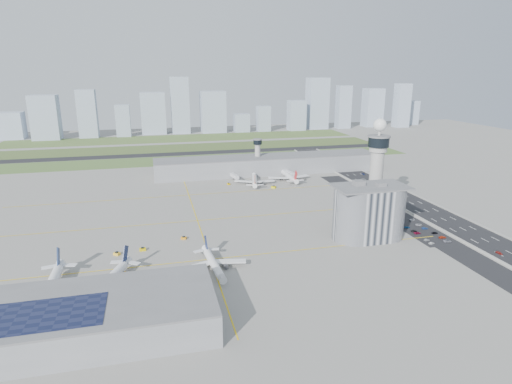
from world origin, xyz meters
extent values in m
plane|color=gray|center=(0.00, 0.00, 0.00)|extent=(1000.00, 1000.00, 0.00)
cube|color=#4D6E34|center=(-20.00, 225.00, 0.04)|extent=(480.00, 50.00, 0.08)
cube|color=#42592A|center=(-20.00, 300.00, 0.04)|extent=(480.00, 60.00, 0.08)
cube|color=#4B6630|center=(-20.00, 380.00, 0.04)|extent=(480.00, 70.00, 0.08)
cube|color=black|center=(-20.00, 262.00, 0.06)|extent=(480.00, 22.00, 0.10)
cube|color=black|center=(115.00, 0.00, 0.05)|extent=(28.00, 500.00, 0.10)
cube|color=#9E9E99|center=(101.00, 0.00, 0.60)|extent=(0.60, 500.00, 1.20)
cube|color=#9E9E99|center=(129.00, 0.00, 0.60)|extent=(0.60, 500.00, 1.20)
cube|color=black|center=(90.00, -10.00, 0.04)|extent=(18.00, 260.00, 0.08)
cube|color=black|center=(88.00, -22.00, 0.05)|extent=(20.00, 44.00, 0.10)
cube|color=yellow|center=(-40.00, -30.00, 0.01)|extent=(260.00, 0.60, 0.01)
cube|color=yellow|center=(-40.00, 30.00, 0.01)|extent=(260.00, 0.60, 0.01)
cube|color=yellow|center=(-40.00, 90.00, 0.01)|extent=(260.00, 0.60, 0.01)
cube|color=yellow|center=(-40.00, 30.00, 0.01)|extent=(0.60, 260.00, 0.01)
cylinder|color=#ADAAA5|center=(72.00, 8.00, 24.00)|extent=(8.40, 8.40, 48.00)
cylinder|color=#ADAAA5|center=(72.00, 8.00, 46.00)|extent=(11.00, 11.00, 4.00)
cylinder|color=black|center=(72.00, 8.00, 50.00)|extent=(13.00, 13.00, 6.00)
cylinder|color=slate|center=(72.00, 8.00, 53.50)|extent=(14.00, 14.00, 1.00)
cylinder|color=#ADAAA5|center=(72.00, 8.00, 56.00)|extent=(1.60, 1.60, 5.00)
sphere|color=white|center=(72.00, 8.00, 60.50)|extent=(8.00, 8.00, 8.00)
cylinder|color=#ADAAA5|center=(30.00, 150.00, 14.00)|extent=(5.00, 5.00, 28.00)
cylinder|color=black|center=(30.00, 150.00, 29.00)|extent=(8.00, 8.00, 4.00)
cylinder|color=slate|center=(30.00, 150.00, 31.50)|extent=(8.60, 8.60, 0.80)
cube|color=#B2B2B7|center=(52.00, -22.00, 15.00)|extent=(18.00, 24.00, 30.00)
cylinder|color=#B2B2B7|center=(43.00, -22.00, 15.00)|extent=(24.00, 24.00, 30.00)
cylinder|color=#B2B2B7|center=(61.00, -22.00, 15.00)|extent=(24.00, 24.00, 30.00)
cube|color=slate|center=(52.00, -22.00, 30.40)|extent=(42.00, 24.00, 0.80)
cube|color=slate|center=(46.00, -19.00, 32.00)|extent=(6.00, 5.00, 3.00)
cube|color=slate|center=(57.00, -24.00, 31.70)|extent=(5.00, 4.00, 2.40)
cube|color=gray|center=(40.00, 148.00, 7.50)|extent=(210.00, 32.00, 15.00)
cube|color=slate|center=(40.00, 148.00, 15.40)|extent=(210.00, 32.00, 0.80)
cube|color=gray|center=(-88.00, -82.00, 6.00)|extent=(84.00, 42.00, 12.00)
cube|color=slate|center=(-88.00, -82.00, 12.40)|extent=(84.00, 42.00, 0.80)
cube|color=black|center=(-105.00, -88.00, 12.90)|extent=(40.00, 22.00, 0.20)
imported|color=white|center=(81.96, -39.70, 0.62)|extent=(3.84, 2.05, 1.24)
imported|color=slate|center=(82.27, -34.89, 0.55)|extent=(3.44, 1.49, 1.10)
imported|color=maroon|center=(83.37, -24.16, 0.59)|extent=(4.42, 2.33, 1.18)
imported|color=black|center=(83.59, -20.77, 0.56)|extent=(3.87, 1.61, 1.12)
imported|color=navy|center=(82.96, -14.34, 0.60)|extent=(3.70, 1.88, 1.21)
imported|color=silver|center=(82.35, -7.00, 0.58)|extent=(3.55, 1.25, 1.17)
imported|color=#8C8E9D|center=(92.35, -39.29, 0.64)|extent=(4.89, 2.87, 1.28)
imported|color=#B22B12|center=(93.44, -33.62, 0.65)|extent=(4.57, 2.05, 1.30)
imported|color=black|center=(93.48, -26.60, 0.63)|extent=(3.79, 1.67, 1.27)
imported|color=navy|center=(92.39, -18.62, 0.64)|extent=(3.91, 1.48, 1.27)
imported|color=#BABAC2|center=(92.73, -12.06, 0.58)|extent=(4.37, 2.46, 1.15)
imported|color=#A1A4AC|center=(93.64, -3.31, 0.62)|extent=(4.47, 2.30, 1.24)
imported|color=maroon|center=(108.30, -59.77, 0.64)|extent=(1.97, 3.91, 1.28)
imported|color=black|center=(114.65, 40.27, 0.65)|extent=(1.84, 4.11, 1.31)
imported|color=navy|center=(122.98, 118.67, 0.64)|extent=(2.65, 4.80, 1.27)
imported|color=gray|center=(107.79, 180.55, 0.54)|extent=(1.62, 3.30, 1.08)
cube|color=#9EADC1|center=(-252.58, 431.35, 18.47)|extent=(32.30, 25.84, 36.93)
cube|color=#9EADC1|center=(-204.47, 415.19, 30.18)|extent=(35.81, 28.65, 60.36)
cube|color=#9EADC1|center=(-150.11, 419.66, 33.44)|extent=(25.49, 20.39, 66.89)
cube|color=#9EADC1|center=(-102.68, 417.90, 22.60)|extent=(20.04, 16.03, 45.20)
cube|color=#9EADC1|center=(-59.44, 436.89, 30.61)|extent=(35.76, 28.61, 61.22)
cube|color=#9EADC1|center=(-19.42, 431.56, 41.69)|extent=(26.33, 21.06, 83.39)
cube|color=#9EADC1|center=(30.27, 432.32, 31.06)|extent=(36.96, 29.57, 62.11)
cube|color=#9EADC1|center=(73.27, 423.68, 13.87)|extent=(23.01, 18.41, 27.75)
cube|color=#9EADC1|center=(108.28, 423.34, 19.48)|extent=(20.22, 16.18, 38.97)
cube|color=#9EADC1|center=(162.17, 421.29, 23.44)|extent=(26.14, 20.92, 46.89)
cube|color=#9EADC1|center=(201.27, 433.27, 40.60)|extent=(32.26, 25.81, 81.20)
cube|color=#9EADC1|center=(244.74, 426.38, 34.37)|extent=(21.59, 17.28, 68.75)
cube|color=#9EADC1|center=(302.83, 435.54, 31.70)|extent=(30.25, 24.20, 63.40)
cube|color=#9EADC1|center=(345.49, 415.96, 35.78)|extent=(23.04, 18.43, 71.56)
cube|color=#9EADC1|center=(382.05, 443.29, 20.53)|extent=(22.64, 18.11, 41.06)
camera|label=1|loc=(-65.66, -229.90, 93.12)|focal=30.00mm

